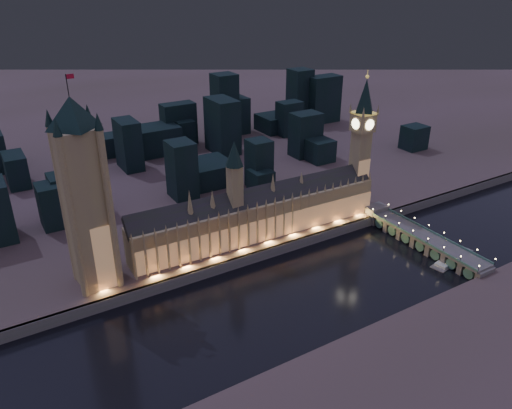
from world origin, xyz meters
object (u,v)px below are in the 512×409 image
palace_of_westminster (258,214)px  elizabeth_tower (362,134)px  river_boat (452,257)px  victoria_tower (84,188)px  westminster_bridge (420,239)px

palace_of_westminster → elizabeth_tower: elizabeth_tower is taller
palace_of_westminster → elizabeth_tower: (97.11, 0.18, 45.60)m
palace_of_westminster → river_boat: (110.23, -91.63, -24.81)m
palace_of_westminster → victoria_tower: bearing=179.9°
palace_of_westminster → elizabeth_tower: size_ratio=1.76×
elizabeth_tower → river_boat: size_ratio=2.50×
elizabeth_tower → westminster_bridge: bearing=-83.3°
elizabeth_tower → westminster_bridge: (7.65, -65.38, -65.98)m
palace_of_westminster → westminster_bridge: bearing=-31.9°
palace_of_westminster → westminster_bridge: size_ratio=1.79×
palace_of_westminster → victoria_tower: victoria_tower is taller
palace_of_westminster → westminster_bridge: (104.76, -65.20, -20.38)m
elizabeth_tower → victoria_tower: bearing=180.0°
elizabeth_tower → westminster_bridge: size_ratio=1.01×
westminster_bridge → elizabeth_tower: bearing=96.7°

